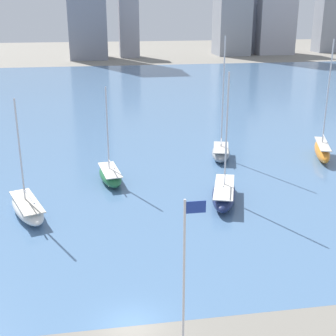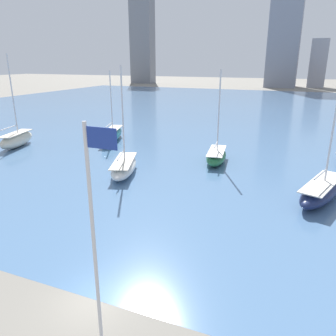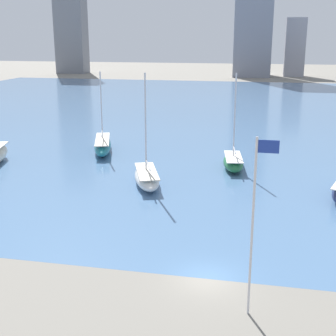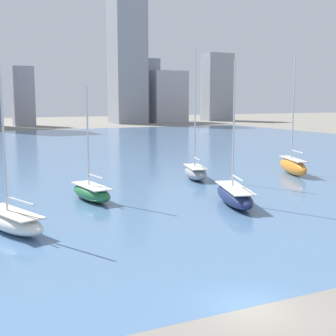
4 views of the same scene
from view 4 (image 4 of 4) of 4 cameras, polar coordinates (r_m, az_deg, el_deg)
The scene contains 8 objects.
ground_plane at distance 24.45m, azimuth 9.94°, elevation -16.39°, with size 500.00×500.00×0.00m, color gray.
harbor_water at distance 89.56m, azimuth -16.77°, elevation 1.52°, with size 180.00×140.00×0.00m.
distant_city_skyline at distance 191.07m, azimuth -13.03°, elevation 11.63°, with size 194.75×22.97×52.07m.
sailboat_navy at distance 45.84m, azimuth 8.09°, elevation -3.30°, with size 5.22×9.64×13.91m.
sailboat_orange at distance 65.91m, azimuth 14.98°, elevation 0.30°, with size 4.54×8.85×16.11m.
sailboat_white at distance 38.48m, azimuth -18.53°, elevation -6.07°, with size 5.28×8.90×11.95m.
sailboat_gray at distance 59.94m, azimuth 3.37°, elevation -0.44°, with size 4.23×7.32×16.53m.
sailboat_green at distance 48.09m, azimuth -9.33°, elevation -2.89°, with size 3.37×7.60×11.45m.
Camera 4 is at (-12.98, -18.03, 10.21)m, focal length 50.00 mm.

